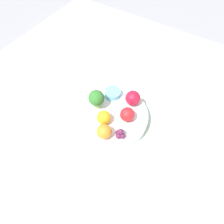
# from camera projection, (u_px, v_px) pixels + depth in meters

# --- Properties ---
(ground_plane) EXTENTS (6.00, 6.00, 0.00)m
(ground_plane) POSITION_uv_depth(u_px,v_px,m) (112.00, 123.00, 0.75)
(ground_plane) COLOR gray
(table_surface) EXTENTS (1.20, 1.20, 0.02)m
(table_surface) POSITION_uv_depth(u_px,v_px,m) (112.00, 121.00, 0.74)
(table_surface) COLOR #B2C6B2
(table_surface) RESTS_ON ground_plane
(bowl) EXTENTS (0.23, 0.23, 0.04)m
(bowl) POSITION_uv_depth(u_px,v_px,m) (112.00, 117.00, 0.72)
(bowl) COLOR white
(bowl) RESTS_ON table_surface
(broccoli) EXTENTS (0.05, 0.05, 0.07)m
(broccoli) POSITION_uv_depth(u_px,v_px,m) (96.00, 99.00, 0.69)
(broccoli) COLOR #8CB76B
(broccoli) RESTS_ON bowl
(apple_red) EXTENTS (0.05, 0.05, 0.05)m
(apple_red) POSITION_uv_depth(u_px,v_px,m) (133.00, 98.00, 0.71)
(apple_red) COLOR #B7142D
(apple_red) RESTS_ON bowl
(apple_green) EXTENTS (0.05, 0.05, 0.05)m
(apple_green) POSITION_uv_depth(u_px,v_px,m) (127.00, 114.00, 0.68)
(apple_green) COLOR red
(apple_green) RESTS_ON bowl
(orange_front) EXTENTS (0.04, 0.04, 0.04)m
(orange_front) POSITION_uv_depth(u_px,v_px,m) (104.00, 118.00, 0.67)
(orange_front) COLOR orange
(orange_front) RESTS_ON bowl
(orange_back) EXTENTS (0.05, 0.05, 0.05)m
(orange_back) POSITION_uv_depth(u_px,v_px,m) (104.00, 132.00, 0.64)
(orange_back) COLOR orange
(orange_back) RESTS_ON bowl
(grape_cluster) EXTENTS (0.03, 0.03, 0.03)m
(grape_cluster) POSITION_uv_depth(u_px,v_px,m) (120.00, 134.00, 0.65)
(grape_cluster) COLOR #5B1E42
(grape_cluster) RESTS_ON bowl
(small_cup) EXTENTS (0.06, 0.06, 0.02)m
(small_cup) POSITION_uv_depth(u_px,v_px,m) (113.00, 93.00, 0.74)
(small_cup) COLOR #66B2DB
(small_cup) RESTS_ON bowl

